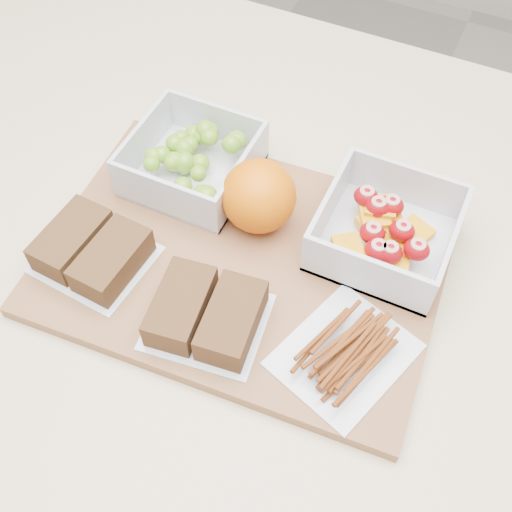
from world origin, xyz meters
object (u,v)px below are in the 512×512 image
(pretzel_bag, at_px, (346,349))
(cutting_board, at_px, (243,263))
(orange, at_px, (259,196))
(grape_container, at_px, (193,161))
(fruit_container, at_px, (385,232))
(sandwich_bag_left, at_px, (92,251))
(sandwich_bag_center, at_px, (206,314))

(pretzel_bag, bearing_deg, cutting_board, 155.93)
(pretzel_bag, bearing_deg, orange, 141.25)
(grape_container, distance_m, fruit_container, 0.24)
(orange, relative_size, sandwich_bag_left, 0.67)
(sandwich_bag_center, distance_m, pretzel_bag, 0.14)
(grape_container, xyz_separation_m, pretzel_bag, (0.24, -0.15, -0.01))
(cutting_board, xyz_separation_m, pretzel_bag, (0.14, -0.06, 0.02))
(cutting_board, height_order, sandwich_bag_left, sandwich_bag_left)
(cutting_board, relative_size, pretzel_bag, 2.71)
(grape_container, height_order, orange, orange)
(sandwich_bag_center, xyz_separation_m, pretzel_bag, (0.14, 0.02, -0.00))
(sandwich_bag_center, bearing_deg, fruit_container, 52.45)
(sandwich_bag_left, distance_m, sandwich_bag_center, 0.15)
(fruit_container, height_order, sandwich_bag_left, fruit_container)
(grape_container, bearing_deg, pretzel_bag, -31.09)
(sandwich_bag_left, relative_size, pretzel_bag, 0.79)
(sandwich_bag_left, bearing_deg, sandwich_bag_center, -6.72)
(grape_container, bearing_deg, cutting_board, -39.08)
(cutting_board, height_order, pretzel_bag, pretzel_bag)
(orange, bearing_deg, pretzel_bag, -38.75)
(pretzel_bag, bearing_deg, fruit_container, 93.75)
(fruit_container, xyz_separation_m, sandwich_bag_left, (-0.27, -0.15, -0.01))
(cutting_board, bearing_deg, sandwich_bag_center, -92.77)
(grape_container, relative_size, orange, 1.64)
(pretzel_bag, bearing_deg, sandwich_bag_center, -170.11)
(grape_container, distance_m, pretzel_bag, 0.29)
(grape_container, relative_size, pretzel_bag, 0.87)
(cutting_board, xyz_separation_m, sandwich_bag_left, (-0.14, -0.07, 0.03))
(grape_container, xyz_separation_m, orange, (0.10, -0.03, 0.02))
(fruit_container, distance_m, sandwich_bag_left, 0.31)
(sandwich_bag_left, distance_m, pretzel_bag, 0.28)
(sandwich_bag_left, bearing_deg, fruit_container, 28.75)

